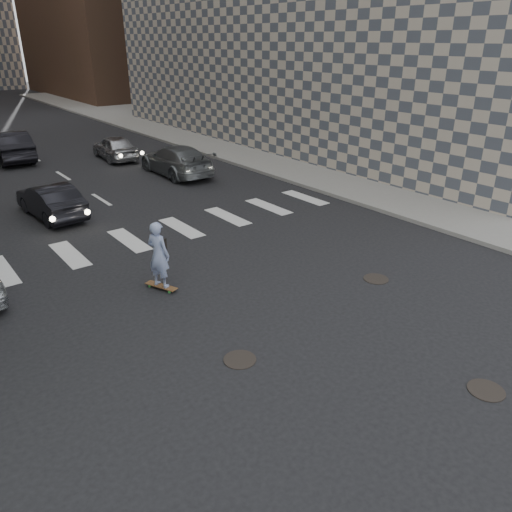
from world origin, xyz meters
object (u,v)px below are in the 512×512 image
(traffic_car_a, at_px, (51,201))
(traffic_car_e, at_px, (11,146))
(traffic_car_d, at_px, (115,147))
(traffic_car_b, at_px, (176,160))
(skateboarder, at_px, (159,255))

(traffic_car_a, height_order, traffic_car_e, traffic_car_e)
(traffic_car_d, bearing_deg, traffic_car_b, 105.21)
(skateboarder, distance_m, traffic_car_e, 18.87)
(traffic_car_b, bearing_deg, traffic_car_a, 23.36)
(traffic_car_b, relative_size, traffic_car_e, 1.01)
(traffic_car_d, bearing_deg, traffic_car_e, -30.15)
(traffic_car_a, height_order, traffic_car_b, traffic_car_b)
(traffic_car_d, relative_size, traffic_car_e, 0.80)
(skateboarder, distance_m, traffic_car_d, 16.64)
(traffic_car_d, xyz_separation_m, traffic_car_e, (-4.67, 3.11, 0.14))
(skateboarder, relative_size, traffic_car_b, 0.39)
(traffic_car_b, xyz_separation_m, traffic_car_e, (-5.72, 8.19, 0.09))
(traffic_car_a, xyz_separation_m, traffic_car_e, (1.17, 11.00, 0.17))
(traffic_car_d, distance_m, traffic_car_e, 5.61)
(skateboarder, bearing_deg, traffic_car_d, 48.56)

